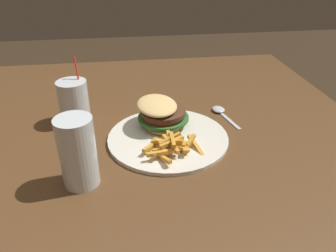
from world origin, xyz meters
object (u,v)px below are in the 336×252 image
juice_glass (74,103)px  spoon (220,111)px  beer_glass (78,154)px  meal_plate_near (165,126)px

juice_glass → spoon: 0.43m
beer_glass → spoon: beer_glass is taller
meal_plate_near → juice_glass: 0.27m
meal_plate_near → spoon: bearing=-60.5°
juice_glass → spoon: bearing=-90.8°
beer_glass → juice_glass: bearing=8.0°
meal_plate_near → beer_glass: 0.27m
meal_plate_near → spoon: size_ratio=2.15×
spoon → meal_plate_near: bearing=106.2°
beer_glass → spoon: size_ratio=1.07×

